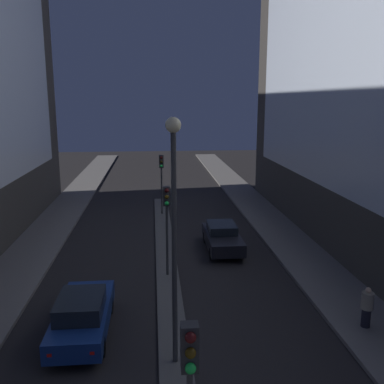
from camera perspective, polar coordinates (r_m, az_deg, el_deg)
median_strip at (r=21.46m, az=-3.35°, el=-10.20°), size 1.05×30.16×0.12m
traffic_light_near at (r=8.44m, az=-0.29°, el=-23.98°), size 0.32×0.42×4.27m
traffic_light_mid at (r=19.64m, az=-3.38°, el=-2.48°), size 0.32×0.42×4.27m
traffic_light_far at (r=30.57m, az=-4.10°, el=2.82°), size 0.32×0.42×4.27m
street_lamp at (r=12.57m, az=-2.42°, el=-2.68°), size 0.45×0.45×7.65m
car_left_lane at (r=16.19m, az=-14.40°, el=-15.55°), size 1.82×4.71×1.59m
car_right_lane at (r=23.99m, az=4.05°, el=-6.00°), size 1.79×4.38×1.45m
pedestrian_on_right_sidewalk at (r=17.13m, az=22.29°, el=-13.95°), size 0.43×0.43×1.52m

